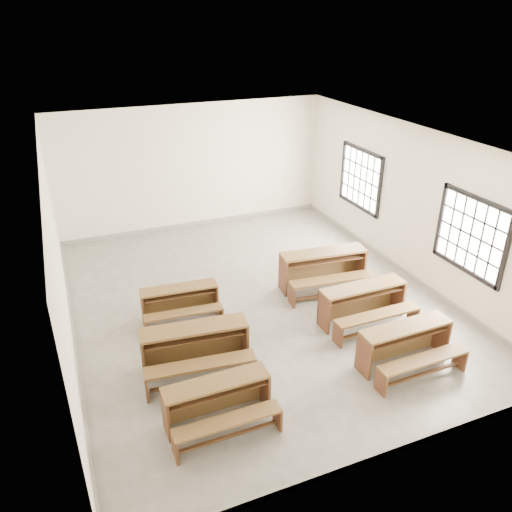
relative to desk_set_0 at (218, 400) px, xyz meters
name	(u,v)px	position (x,y,z in m)	size (l,w,h in m)	color
room	(261,199)	(1.82, 2.82, 1.75)	(8.50, 8.50, 3.20)	gray
desk_set_0	(218,400)	(0.00, 0.00, 0.00)	(1.50, 0.78, 0.67)	brown
desk_set_1	(195,346)	(0.04, 1.25, 0.05)	(1.79, 1.06, 0.77)	brown
desk_set_2	(180,301)	(0.18, 2.78, -0.02)	(1.48, 0.85, 0.64)	brown
desk_set_3	(406,343)	(3.22, 0.07, 0.02)	(1.59, 0.84, 0.71)	brown
desk_set_4	(364,301)	(3.28, 1.39, 0.04)	(1.64, 0.86, 0.74)	brown
desk_set_5	(324,267)	(3.24, 2.80, 0.08)	(1.87, 1.10, 0.80)	brown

